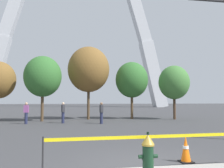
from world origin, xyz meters
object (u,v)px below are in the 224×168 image
object	(u,v)px
fire_hydrant	(148,154)
pedestrian_walking_left	(101,113)
pedestrian_walking_right	(26,113)
traffic_cone_by_hydrant	(186,149)
monument_arch	(79,18)
pedestrian_standing_center	(63,112)

from	to	relation	value
fire_hydrant	pedestrian_walking_left	size ratio (longest dim) A/B	0.62
pedestrian_walking_right	traffic_cone_by_hydrant	bearing A→B (deg)	-63.11
pedestrian_walking_left	pedestrian_walking_right	xyz separation A→B (m)	(-5.50, 0.77, 0.00)
traffic_cone_by_hydrant	monument_arch	bearing A→B (deg)	91.28
pedestrian_walking_left	pedestrian_standing_center	world-z (taller)	same
pedestrian_standing_center	monument_arch	bearing A→B (deg)	86.62
fire_hydrant	traffic_cone_by_hydrant	distance (m)	1.71
traffic_cone_by_hydrant	monument_arch	world-z (taller)	monument_arch
monument_arch	pedestrian_walking_right	size ratio (longest dim) A/B	32.44
fire_hydrant	traffic_cone_by_hydrant	xyz separation A→B (m)	(1.41, 0.95, -0.11)
traffic_cone_by_hydrant	monument_arch	size ratio (longest dim) A/B	0.01
fire_hydrant	pedestrian_standing_center	world-z (taller)	pedestrian_standing_center
pedestrian_walking_right	pedestrian_walking_left	bearing A→B (deg)	-7.94
monument_arch	pedestrian_standing_center	distance (m)	47.39
fire_hydrant	pedestrian_walking_right	world-z (taller)	pedestrian_walking_right
fire_hydrant	monument_arch	xyz separation A→B (m)	(0.19, 55.86, 21.81)
traffic_cone_by_hydrant	pedestrian_walking_left	size ratio (longest dim) A/B	0.46
monument_arch	pedestrian_walking_right	xyz separation A→B (m)	(-5.16, -42.32, -21.46)
monument_arch	pedestrian_walking_left	distance (m)	48.14
pedestrian_walking_left	pedestrian_standing_center	distance (m)	2.97
monument_arch	pedestrian_walking_right	bearing A→B (deg)	-96.95
fire_hydrant	pedestrian_walking_left	world-z (taller)	pedestrian_walking_left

